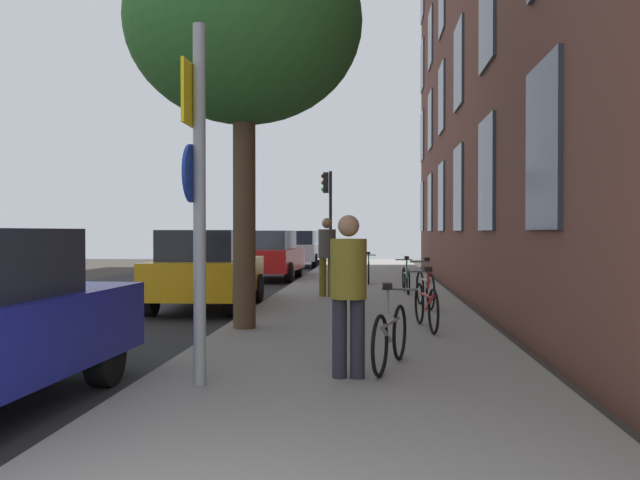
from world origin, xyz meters
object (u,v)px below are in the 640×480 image
(pedestrian_0, at_px, (349,285))
(car_1, at_px, (207,269))
(pedestrian_1, at_px, (327,252))
(sign_post, at_px, (197,184))
(bicycle_3, at_px, (406,279))
(traffic_light, at_px, (328,202))
(bicycle_4, at_px, (369,271))
(tree_near, at_px, (244,25))
(bicycle_2, at_px, (425,288))
(car_2, at_px, (268,255))
(bicycle_1, at_px, (426,305))
(bicycle_0, at_px, (390,335))
(car_3, at_px, (298,248))

(pedestrian_0, height_order, car_1, pedestrian_0)
(pedestrian_1, height_order, car_1, pedestrian_1)
(sign_post, relative_size, car_1, 0.86)
(bicycle_3, bearing_deg, traffic_light, 104.29)
(pedestrian_0, bearing_deg, bicycle_4, 89.50)
(sign_post, bearing_deg, bicycle_4, 83.18)
(bicycle_3, bearing_deg, tree_near, -114.24)
(bicycle_2, height_order, bicycle_4, bicycle_2)
(bicycle_3, relative_size, car_2, 0.40)
(bicycle_1, relative_size, bicycle_3, 1.03)
(sign_post, height_order, bicycle_0, sign_post)
(sign_post, xyz_separation_m, traffic_light, (-0.09, 20.00, 0.68))
(bicycle_3, distance_m, bicycle_4, 3.14)
(traffic_light, relative_size, car_2, 0.91)
(bicycle_4, xyz_separation_m, pedestrian_0, (-0.11, -12.53, 0.59))
(bicycle_4, relative_size, car_1, 0.39)
(car_1, bearing_deg, pedestrian_0, -65.19)
(pedestrian_0, xyz_separation_m, pedestrian_1, (-0.81, 8.58, 0.08))
(bicycle_2, bearing_deg, pedestrian_1, 135.29)
(bicycle_0, bearing_deg, sign_post, -152.76)
(sign_post, distance_m, car_2, 15.73)
(bicycle_3, relative_size, car_1, 0.42)
(traffic_light, bearing_deg, car_3, 112.18)
(traffic_light, relative_size, tree_near, 0.62)
(car_2, bearing_deg, tree_near, -82.81)
(pedestrian_0, distance_m, car_1, 7.51)
(bicycle_0, xyz_separation_m, car_3, (-3.56, 22.95, 0.36))
(sign_post, height_order, pedestrian_0, sign_post)
(bicycle_1, xyz_separation_m, bicycle_2, (0.21, 3.00, 0.01))
(bicycle_4, height_order, pedestrian_0, pedestrian_0)
(bicycle_3, bearing_deg, pedestrian_0, -96.17)
(traffic_light, bearing_deg, tree_near, -90.70)
(sign_post, distance_m, bicycle_0, 2.63)
(bicycle_0, height_order, bicycle_3, bicycle_0)
(bicycle_1, distance_m, bicycle_4, 9.05)
(bicycle_3, distance_m, car_2, 7.05)
(traffic_light, distance_m, car_3, 4.64)
(bicycle_1, bearing_deg, bicycle_0, -101.62)
(bicycle_3, relative_size, bicycle_4, 1.07)
(car_1, bearing_deg, car_3, 89.91)
(pedestrian_1, height_order, car_2, pedestrian_1)
(sign_post, distance_m, traffic_light, 20.01)
(bicycle_2, distance_m, pedestrian_0, 6.67)
(pedestrian_0, distance_m, pedestrian_1, 8.61)
(bicycle_3, bearing_deg, car_2, 126.98)
(traffic_light, relative_size, bicycle_2, 2.30)
(sign_post, xyz_separation_m, car_2, (-1.76, 15.58, -1.22))
(car_3, bearing_deg, sign_post, -85.97)
(bicycle_0, bearing_deg, bicycle_3, 86.20)
(bicycle_2, bearing_deg, bicycle_4, 100.86)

